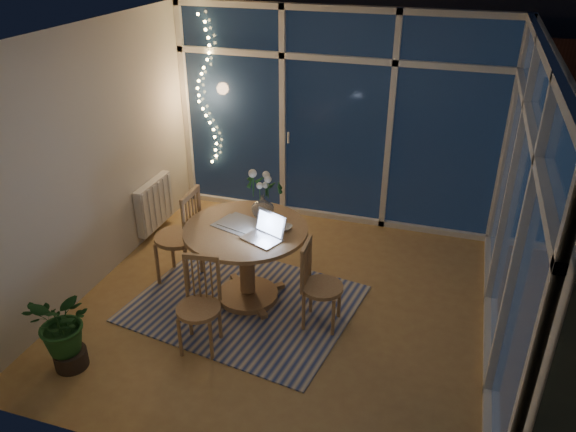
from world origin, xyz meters
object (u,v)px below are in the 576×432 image
object	(u,v)px
dining_table	(247,264)
chair_left	(177,235)
laptop	(261,228)
chair_right	(322,285)
flower_vase	(263,207)
potted_plant	(65,331)
chair_front	(198,307)

from	to	relation	value
dining_table	chair_left	distance (m)	0.84
laptop	chair_right	bearing A→B (deg)	22.49
chair_right	laptop	size ratio (longest dim) A/B	2.57
chair_right	flower_vase	distance (m)	0.98
potted_plant	laptop	bearing A→B (deg)	42.75
chair_front	laptop	xyz separation A→B (m)	(0.35, 0.65, 0.50)
laptop	dining_table	bearing A→B (deg)	167.44
chair_right	chair_front	xyz separation A→B (m)	(-0.94, -0.64, 0.00)
chair_right	chair_front	world-z (taller)	chair_front
potted_plant	chair_left	bearing A→B (deg)	79.75
chair_left	flower_vase	distance (m)	0.99
laptop	potted_plant	world-z (taller)	laptop
dining_table	potted_plant	size ratio (longest dim) A/B	1.57
flower_vase	potted_plant	bearing A→B (deg)	-125.48
chair_front	chair_left	bearing A→B (deg)	118.01
chair_left	dining_table	bearing A→B (deg)	80.58
chair_right	chair_left	bearing A→B (deg)	78.24
dining_table	chair_right	world-z (taller)	chair_right
chair_front	laptop	bearing A→B (deg)	53.36
laptop	potted_plant	size ratio (longest dim) A/B	0.45
chair_front	laptop	world-z (taller)	laptop
chair_front	potted_plant	bearing A→B (deg)	-158.01
chair_front	flower_vase	world-z (taller)	flower_vase
chair_left	laptop	world-z (taller)	laptop
dining_table	chair_left	size ratio (longest dim) A/B	1.12
chair_right	chair_front	distance (m)	1.14
chair_right	laptop	world-z (taller)	laptop
chair_left	laptop	bearing A→B (deg)	73.78
chair_front	potted_plant	distance (m)	1.11
chair_front	potted_plant	xyz separation A→B (m)	(-0.96, -0.56, -0.06)
chair_right	potted_plant	xyz separation A→B (m)	(-1.90, -1.20, -0.06)
chair_right	chair_front	bearing A→B (deg)	122.86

